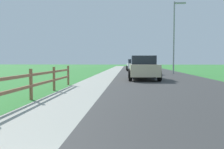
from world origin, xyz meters
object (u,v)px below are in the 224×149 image
parked_car_silver (142,66)px  parked_car_white (135,65)px  parked_suv_beige (143,68)px  street_lamp (175,32)px

parked_car_silver → parked_car_white: (-0.51, 7.90, -0.05)m
parked_suv_beige → parked_car_silver: parked_suv_beige is taller
parked_car_silver → parked_car_white: bearing=93.7°
parked_suv_beige → street_lamp: (3.56, 7.31, 3.36)m
parked_suv_beige → parked_car_silver: bearing=87.6°
parked_suv_beige → street_lamp: 8.80m
parked_car_silver → parked_car_white: parked_car_silver is taller
parked_suv_beige → parked_car_silver: size_ratio=1.07×
parked_car_white → street_lamp: 9.17m
parked_suv_beige → parked_car_white: parked_suv_beige is taller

